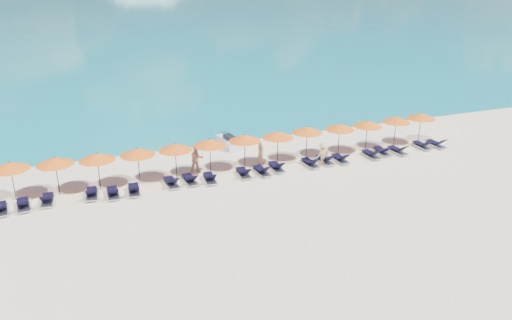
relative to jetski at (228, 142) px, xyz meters
name	(u,v)px	position (x,y,z in m)	size (l,w,h in m)	color
ground	(275,198)	(-0.26, -9.15, -0.37)	(1400.00, 1400.00, 0.00)	beige
jetski	(228,142)	(0.00, 0.00, 0.00)	(1.22, 2.62, 0.90)	silver
beachgoer_a	(261,153)	(0.91, -3.97, 0.40)	(0.56, 0.37, 1.54)	tan
beachgoer_b	(197,159)	(-3.37, -3.95, 0.52)	(0.86, 0.50, 1.78)	tan
beachgoer_c	(322,154)	(4.59, -5.59, 0.37)	(0.95, 0.44, 1.47)	tan
umbrella_0	(10,166)	(-13.78, -4.13, 1.65)	(2.10, 2.10, 2.28)	black
umbrella_1	(55,161)	(-11.50, -4.24, 1.65)	(2.10, 2.10, 2.28)	black
umbrella_2	(97,157)	(-9.27, -4.38, 1.65)	(2.10, 2.10, 2.28)	black
umbrella_3	(137,152)	(-6.99, -4.37, 1.65)	(2.10, 2.10, 2.28)	black
umbrella_4	(175,147)	(-4.76, -4.36, 1.65)	(2.10, 2.10, 2.28)	black
umbrella_5	(210,142)	(-2.58, -4.26, 1.65)	(2.10, 2.10, 2.28)	black
umbrella_6	(245,138)	(-0.29, -4.25, 1.65)	(2.10, 2.10, 2.28)	black
umbrella_7	(278,134)	(1.94, -4.36, 1.65)	(2.10, 2.10, 2.28)	black
umbrella_8	(307,130)	(4.17, -4.15, 1.65)	(2.10, 2.10, 2.28)	black
umbrella_9	(340,127)	(6.52, -4.33, 1.65)	(2.10, 2.10, 2.28)	black
umbrella_10	(367,123)	(8.71, -4.34, 1.65)	(2.10, 2.10, 2.28)	black
umbrella_11	(396,119)	(11.19, -4.21, 1.65)	(2.10, 2.10, 2.28)	black
umbrella_12	(421,116)	(13.39, -4.14, 1.65)	(2.10, 2.10, 2.28)	black
lounger_0	(1,209)	(-14.41, -5.58, -0.14)	(0.76, 1.75, 0.66)	silver
lounger_1	(23,204)	(-13.34, -5.46, -0.14)	(0.74, 1.74, 0.66)	silver
lounger_2	(47,199)	(-12.14, -5.29, -0.14)	(0.75, 1.74, 0.66)	silver
lounger_3	(92,193)	(-9.82, -5.31, -0.14)	(0.79, 1.75, 0.66)	silver
lounger_4	(113,193)	(-8.70, -5.67, -0.14)	(0.66, 1.72, 0.66)	silver
lounger_5	(134,190)	(-7.54, -5.67, -0.14)	(0.76, 1.75, 0.66)	silver
lounger_6	(171,182)	(-5.33, -5.39, -0.14)	(0.76, 1.75, 0.66)	silver
lounger_7	(190,179)	(-4.19, -5.39, -0.14)	(0.75, 1.74, 0.66)	silver
lounger_8	(210,178)	(-3.03, -5.61, -0.14)	(0.75, 1.74, 0.66)	silver
lounger_9	(243,173)	(-0.85, -5.55, -0.14)	(0.67, 1.72, 0.66)	silver
lounger_10	(262,171)	(0.32, -5.66, -0.14)	(0.76, 1.74, 0.66)	silver
lounger_11	(276,167)	(1.42, -5.39, -0.14)	(0.67, 1.72, 0.66)	silver
lounger_12	(310,163)	(3.75, -5.55, -0.14)	(0.70, 1.73, 0.66)	silver
lounger_13	(325,160)	(4.90, -5.40, -0.14)	(0.64, 1.71, 0.66)	silver
lounger_14	(340,158)	(5.96, -5.57, -0.14)	(0.64, 1.71, 0.66)	silver
lounger_15	(371,154)	(8.32, -5.62, -0.14)	(0.67, 1.72, 0.66)	silver
lounger_16	(382,151)	(9.40, -5.35, -0.14)	(0.73, 1.74, 0.66)	silver
lounger_17	(398,150)	(10.50, -5.60, -0.14)	(0.76, 1.74, 0.66)	silver
lounger_18	(422,145)	(12.76, -5.34, -0.14)	(0.63, 1.71, 0.66)	silver
lounger_19	(436,144)	(13.91, -5.44, -0.14)	(0.72, 1.73, 0.66)	silver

